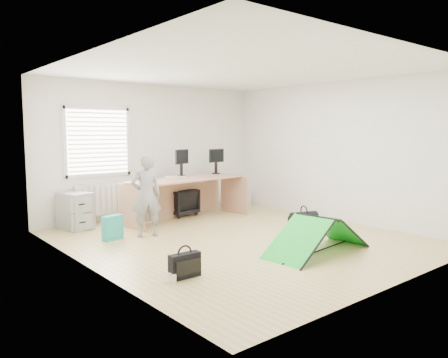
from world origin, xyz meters
TOP-DOWN VIEW (x-y plane):
  - ground at (0.00, 0.00)m, footprint 5.50×5.50m
  - back_wall at (0.00, 2.75)m, footprint 5.00×0.02m
  - window at (-1.20, 2.71)m, footprint 1.20×0.06m
  - radiator at (-1.20, 2.67)m, footprint 1.00×0.12m
  - desk at (0.19, 1.77)m, footprint 2.53×1.08m
  - filing_cabinet at (-1.79, 2.42)m, footprint 0.56×0.66m
  - monitor_left at (0.29, 2.11)m, footprint 0.42×0.25m
  - monitor_right at (1.18, 2.11)m, footprint 0.42×0.14m
  - keyboard at (0.14, 2.08)m, footprint 0.44×0.27m
  - thermos at (1.23, 2.12)m, footprint 0.08×0.08m
  - office_chair at (0.37, 2.30)m, footprint 0.68×0.69m
  - person at (-1.08, 1.11)m, footprint 0.58×0.46m
  - kite at (0.34, -1.31)m, footprint 1.77×0.94m
  - storage_crate at (2.03, 2.33)m, footprint 0.64×0.54m
  - tote_bag at (-1.62, 1.27)m, footprint 0.36×0.22m
  - laptop_bag at (-1.77, -1.01)m, footprint 0.40×0.13m
  - white_box at (-1.97, -1.04)m, footprint 0.13×0.13m
  - duffel_bag at (1.37, -0.18)m, footprint 0.56×0.40m

SIDE VIEW (x-z plane):
  - ground at x=0.00m, z-range 0.00..0.00m
  - white_box at x=-1.97m, z-range 0.00..0.10m
  - duffel_bag at x=1.37m, z-range 0.00..0.22m
  - laptop_bag at x=-1.77m, z-range 0.00..0.30m
  - storage_crate at x=2.03m, z-range 0.00..0.31m
  - tote_bag at x=-1.62m, z-range 0.00..0.40m
  - kite at x=0.34m, z-range 0.00..0.53m
  - office_chair at x=0.37m, z-range 0.00..0.56m
  - filing_cabinet at x=-1.79m, z-range 0.00..0.66m
  - desk at x=0.19m, z-range 0.00..0.84m
  - radiator at x=-1.20m, z-range 0.15..0.75m
  - person at x=-1.08m, z-range 0.00..1.39m
  - keyboard at x=0.14m, z-range 0.84..0.85m
  - thermos at x=1.23m, z-range 0.84..1.06m
  - monitor_right at x=1.18m, z-range 0.84..1.23m
  - monitor_left at x=0.29m, z-range 0.84..1.24m
  - back_wall at x=0.00m, z-range 0.00..2.70m
  - window at x=-1.20m, z-range 0.95..2.15m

